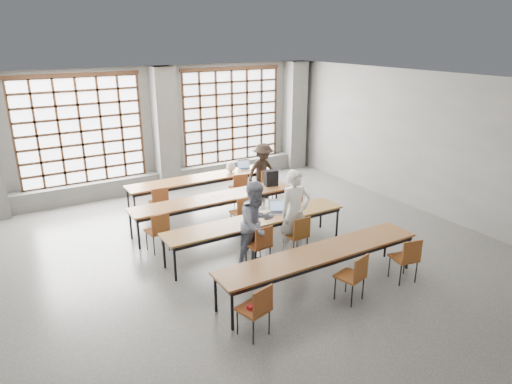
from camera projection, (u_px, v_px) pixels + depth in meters
floor at (260, 258)px, 9.31m from camera, size 11.00×11.00×0.00m
ceiling at (260, 83)px, 8.16m from camera, size 11.00×11.00×0.00m
wall_back at (162, 128)px, 13.21m from camera, size 10.00×0.00×10.00m
wall_right at (435, 145)px, 11.15m from camera, size 0.00×11.00×11.00m
column_mid at (165, 130)px, 12.98m from camera, size 0.60×0.55×3.50m
column_right at (295, 116)px, 15.15m from camera, size 0.60×0.55×3.50m
window_left at (81, 131)px, 12.01m from camera, size 3.32×0.12×3.00m
window_right at (232, 116)px, 14.18m from camera, size 3.32×0.12×3.00m
sill_ledge at (168, 179)px, 13.54m from camera, size 9.80×0.35×0.50m
desk_row_a at (202, 179)px, 12.13m from camera, size 4.00×0.70×0.73m
desk_row_b at (214, 200)px, 10.65m from camera, size 4.00×0.70×0.73m
desk_row_c at (257, 222)px, 9.40m from camera, size 4.00×0.70×0.73m
desk_row_d at (321, 255)px, 8.00m from camera, size 4.00×0.70×0.73m
chair_back_left at (159, 200)px, 10.98m from camera, size 0.45×0.46×0.88m
chair_back_mid at (239, 186)px, 12.04m from camera, size 0.48×0.49×0.88m
chair_back_right at (265, 181)px, 12.43m from camera, size 0.43×0.43×0.88m
chair_mid_left at (158, 228)px, 9.41m from camera, size 0.47×0.48×0.88m
chair_mid_centre at (243, 210)px, 10.37m from camera, size 0.42×0.43×0.88m
chair_mid_right at (293, 199)px, 11.05m from camera, size 0.44×0.44×0.88m
chair_front_left at (260, 242)px, 8.79m from camera, size 0.45×0.45×0.88m
chair_front_right at (298, 232)px, 9.22m from camera, size 0.43×0.43×0.88m
chair_near_left at (257, 306)px, 6.73m from camera, size 0.51×0.51×0.88m
chair_near_mid at (354, 273)px, 7.64m from camera, size 0.51×0.52×0.88m
chair_near_right at (407, 256)px, 8.25m from camera, size 0.49×0.50×0.88m
student_male at (295, 213)px, 9.21m from camera, size 0.71×0.52×1.81m
student_female at (257, 224)px, 8.79m from camera, size 0.96×0.82×1.72m
student_back at (263, 171)px, 12.46m from camera, size 1.05×0.67×1.55m
laptop_front at (278, 209)px, 9.72m from camera, size 0.46×0.43×0.26m
laptop_back at (244, 167)px, 12.83m from camera, size 0.41×0.37×0.26m
mouse at (295, 210)px, 9.82m from camera, size 0.11×0.08×0.04m
green_box at (253, 216)px, 9.41m from camera, size 0.26×0.13×0.09m
phone at (267, 218)px, 9.38m from camera, size 0.14×0.08×0.01m
paper_sheet_b at (204, 200)px, 10.44m from camera, size 0.35×0.30×0.00m
paper_sheet_c at (218, 196)px, 10.67m from camera, size 0.34×0.29×0.00m
backpack at (271, 178)px, 11.37m from camera, size 0.35×0.25×0.40m
plastic_bag at (231, 167)px, 12.54m from camera, size 0.27×0.21×0.29m
red_pouch at (253, 306)px, 6.79m from camera, size 0.21×0.13×0.06m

